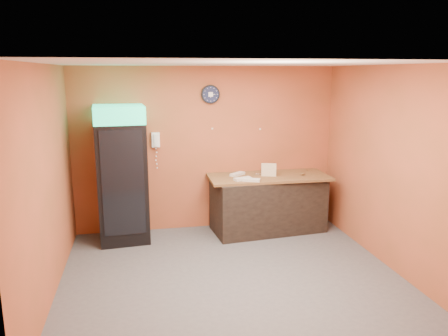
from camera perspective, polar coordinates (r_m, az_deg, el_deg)
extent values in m
plane|color=#47474C|center=(6.09, 0.92, -13.85)|extent=(4.50, 4.50, 0.00)
cube|color=#BB5334|center=(7.54, -2.28, 2.51)|extent=(4.50, 0.02, 2.80)
cube|color=#BB5334|center=(5.60, -22.16, -1.92)|extent=(0.02, 4.00, 2.80)
cube|color=#BB5334|center=(6.47, 20.83, 0.03)|extent=(0.02, 4.00, 2.80)
cube|color=white|center=(5.46, 1.03, 13.49)|extent=(4.50, 4.00, 0.02)
cube|color=black|center=(7.20, -13.16, -1.87)|extent=(0.82, 0.82, 1.92)
cube|color=#16C07D|center=(7.02, -13.60, 6.84)|extent=(0.82, 0.82, 0.27)
cube|color=black|center=(6.81, -13.52, -2.00)|extent=(0.64, 0.07, 1.64)
cube|color=black|center=(7.59, 5.76, -4.72)|extent=(1.94, 1.00, 0.94)
cylinder|color=black|center=(7.42, -1.79, 9.60)|extent=(0.32, 0.05, 0.32)
cylinder|color=#0F1433|center=(7.40, -1.76, 9.59)|extent=(0.27, 0.01, 0.27)
cube|color=white|center=(7.39, -1.75, 9.59)|extent=(0.08, 0.00, 0.08)
cube|color=white|center=(7.38, -8.92, 3.66)|extent=(0.13, 0.08, 0.24)
cube|color=white|center=(7.33, -8.90, 3.60)|extent=(0.06, 0.04, 0.20)
cube|color=brown|center=(7.46, 5.84, -1.14)|extent=(2.04, 0.90, 0.04)
cube|color=beige|center=(7.43, 5.85, -0.83)|extent=(0.26, 0.15, 0.05)
cube|color=beige|center=(7.41, 5.86, -0.43)|extent=(0.26, 0.15, 0.05)
cube|color=beige|center=(7.40, 5.87, -0.04)|extent=(0.26, 0.15, 0.05)
cube|color=beige|center=(7.39, 5.88, 0.36)|extent=(0.26, 0.15, 0.05)
cube|color=beige|center=(7.11, 2.46, -1.42)|extent=(0.31, 0.20, 0.04)
cube|color=beige|center=(7.05, 3.55, -1.56)|extent=(0.31, 0.22, 0.04)
cube|color=beige|center=(7.43, 1.77, -0.80)|extent=(0.30, 0.27, 0.04)
cylinder|color=silver|center=(7.52, 5.20, -0.62)|extent=(0.06, 0.06, 0.06)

